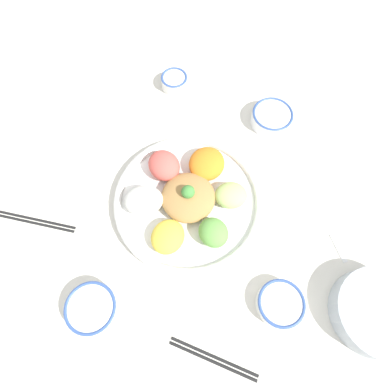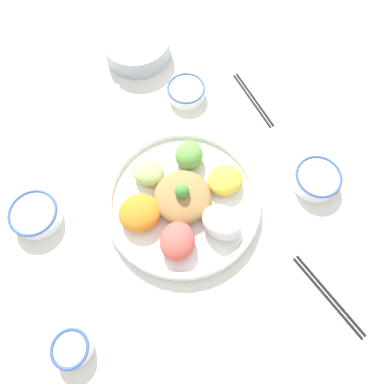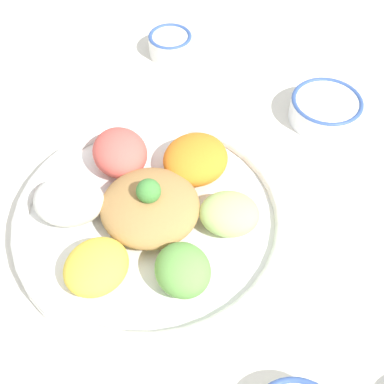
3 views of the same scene
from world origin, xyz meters
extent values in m
plane|color=silver|center=(0.00, 0.00, 0.00)|extent=(2.40, 2.40, 0.00)
cylinder|color=white|center=(0.00, -0.01, 0.01)|extent=(0.39, 0.39, 0.02)
torus|color=white|center=(0.00, -0.01, 0.03)|extent=(0.39, 0.39, 0.02)
ellipsoid|color=yellow|center=(-0.11, -0.02, 0.04)|extent=(0.10, 0.09, 0.05)
ellipsoid|color=#6BAD4C|center=(-0.05, -0.11, 0.05)|extent=(0.10, 0.10, 0.06)
ellipsoid|color=#B7DB7A|center=(0.06, -0.10, 0.04)|extent=(0.11, 0.11, 0.05)
ellipsoid|color=orange|center=(0.11, 0.00, 0.05)|extent=(0.11, 0.10, 0.05)
ellipsoid|color=#E55B51|center=(0.04, 0.09, 0.05)|extent=(0.11, 0.12, 0.06)
ellipsoid|color=white|center=(-0.07, 0.08, 0.05)|extent=(0.12, 0.13, 0.06)
ellipsoid|color=#AD7F47|center=(0.00, -0.01, 0.05)|extent=(0.14, 0.14, 0.05)
sphere|color=#478E3D|center=(0.00, -0.01, 0.08)|extent=(0.03, 0.03, 0.03)
cylinder|color=white|center=(-0.10, -0.33, 0.02)|extent=(0.11, 0.11, 0.03)
torus|color=#38569E|center=(-0.10, -0.33, 0.03)|extent=(0.11, 0.11, 0.01)
cylinder|color=maroon|center=(-0.10, -0.33, 0.03)|extent=(0.09, 0.09, 0.00)
cylinder|color=white|center=(-0.34, 0.04, 0.02)|extent=(0.12, 0.12, 0.04)
torus|color=#38569E|center=(-0.34, 0.04, 0.04)|extent=(0.12, 0.12, 0.01)
cylinder|color=maroon|center=(-0.34, 0.04, 0.04)|extent=(0.10, 0.10, 0.00)
cylinder|color=white|center=(0.32, 0.24, 0.02)|extent=(0.08, 0.08, 0.04)
torus|color=#38569E|center=(0.32, 0.24, 0.04)|extent=(0.08, 0.08, 0.01)
cylinder|color=#5B3319|center=(0.32, 0.24, 0.04)|extent=(0.07, 0.07, 0.00)
cylinder|color=white|center=(0.35, -0.08, 0.02)|extent=(0.12, 0.12, 0.04)
torus|color=#38569E|center=(0.35, -0.08, 0.04)|extent=(0.12, 0.12, 0.01)
cylinder|color=maroon|center=(0.35, -0.08, 0.04)|extent=(0.10, 0.10, 0.00)
cylinder|color=#A8B2BC|center=(-0.01, -0.52, 0.03)|extent=(0.20, 0.20, 0.06)
ellipsoid|color=#E0705B|center=(-0.01, -0.52, 0.05)|extent=(0.17, 0.17, 0.02)
cylinder|color=black|center=(-0.29, -0.25, 0.00)|extent=(0.04, 0.20, 0.01)
cylinder|color=black|center=(-0.28, -0.25, 0.00)|extent=(0.04, 0.20, 0.01)
cylinder|color=black|center=(-0.25, 0.31, 0.00)|extent=(0.08, 0.21, 0.01)
cylinder|color=black|center=(-0.26, 0.30, 0.00)|extent=(0.08, 0.21, 0.01)
cube|color=white|center=(0.10, -0.40, 0.00)|extent=(0.06, 0.07, 0.01)
ellipsoid|color=white|center=(0.14, -0.35, 0.00)|extent=(0.06, 0.06, 0.01)
camera|label=1|loc=(-0.26, -0.18, 0.80)|focal=30.00mm
camera|label=2|loc=(0.06, 0.26, 0.77)|focal=30.00mm
camera|label=3|loc=(-0.30, -0.34, 0.64)|focal=50.00mm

